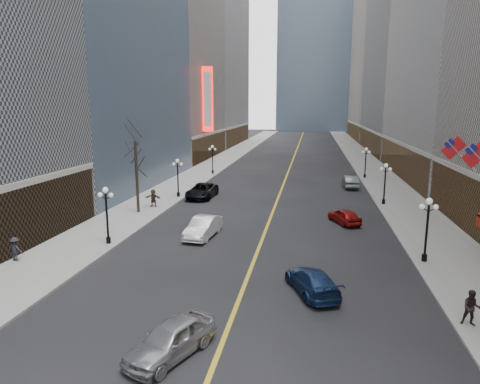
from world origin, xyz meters
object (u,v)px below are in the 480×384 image
(streetlamp_east_3, at_px, (366,159))
(streetlamp_east_2, at_px, (385,179))
(car_nb_mid, at_px, (203,227))
(streetlamp_east_1, at_px, (427,223))
(car_nb_near, at_px, (171,339))
(streetlamp_west_2, at_px, (178,174))
(car_sb_far, at_px, (350,182))
(car_nb_far, at_px, (202,191))
(car_sb_near, at_px, (312,281))
(streetlamp_west_3, at_px, (213,156))
(streetlamp_west_1, at_px, (107,209))
(car_sb_mid, at_px, (344,216))

(streetlamp_east_3, bearing_deg, streetlamp_east_2, -90.00)
(streetlamp_east_3, xyz_separation_m, car_nb_mid, (-16.76, -32.66, -2.06))
(streetlamp_east_1, bearing_deg, car_nb_near, -134.98)
(streetlamp_west_2, xyz_separation_m, car_nb_mid, (6.84, -14.66, -2.06))
(streetlamp_west_2, distance_m, car_sb_far, 23.16)
(streetlamp_west_2, xyz_separation_m, car_sb_far, (20.80, 9.98, -2.07))
(car_nb_mid, bearing_deg, car_nb_far, 111.03)
(car_nb_far, bearing_deg, streetlamp_east_3, 41.35)
(streetlamp_east_3, xyz_separation_m, car_sb_near, (-7.73, -42.21, -2.18))
(streetlamp_east_3, relative_size, car_sb_far, 0.90)
(car_nb_near, height_order, car_nb_mid, car_nb_mid)
(car_sb_far, bearing_deg, car_nb_far, 25.94)
(car_nb_near, bearing_deg, car_sb_near, 76.03)
(streetlamp_west_2, bearing_deg, car_sb_far, 25.63)
(streetlamp_west_3, bearing_deg, streetlamp_west_1, -90.00)
(car_sb_far, bearing_deg, streetlamp_east_1, 93.80)
(streetlamp_east_1, distance_m, car_nb_far, 27.89)
(car_nb_near, distance_m, car_nb_far, 33.03)
(car_nb_far, xyz_separation_m, car_sb_mid, (15.99, -8.85, -0.14))
(car_nb_far, bearing_deg, streetlamp_east_2, -0.06)
(streetlamp_east_3, relative_size, car_nb_mid, 0.88)
(streetlamp_east_2, distance_m, car_nb_mid, 22.36)
(streetlamp_east_2, xyz_separation_m, car_sb_mid, (-4.81, -8.38, -2.19))
(streetlamp_east_1, distance_m, streetlamp_west_1, 23.60)
(car_sb_mid, distance_m, car_sb_far, 18.48)
(streetlamp_east_1, bearing_deg, car_nb_mid, 168.71)
(streetlamp_west_1, bearing_deg, streetlamp_east_1, 0.00)
(car_sb_near, distance_m, car_sb_far, 34.54)
(streetlamp_west_3, bearing_deg, car_sb_near, -69.40)
(streetlamp_east_2, bearing_deg, streetlamp_west_1, -142.67)
(car_nb_mid, distance_m, car_sb_far, 28.32)
(streetlamp_west_1, xyz_separation_m, car_sb_near, (15.87, -6.21, -2.18))
(car_nb_far, distance_m, car_sb_far, 20.36)
(streetlamp_west_2, xyz_separation_m, car_sb_mid, (18.79, -8.38, -2.19))
(car_nb_near, bearing_deg, streetlamp_east_2, 91.17)
(streetlamp_east_1, xyz_separation_m, car_sb_near, (-7.73, -6.21, -2.18))
(streetlamp_east_3, bearing_deg, streetlamp_east_1, -90.00)
(streetlamp_east_1, bearing_deg, streetlamp_east_2, 90.00)
(car_nb_far, bearing_deg, streetlamp_east_1, -40.38)
(streetlamp_east_2, xyz_separation_m, streetlamp_west_1, (-23.60, -18.00, 0.00))
(car_sb_mid, bearing_deg, streetlamp_east_3, -124.49)
(streetlamp_east_1, relative_size, car_sb_far, 0.90)
(car_nb_mid, relative_size, car_sb_near, 1.03)
(streetlamp_west_2, relative_size, car_nb_near, 0.97)
(car_sb_near, bearing_deg, car_sb_far, -120.69)
(streetlamp_west_1, height_order, streetlamp_west_2, same)
(streetlamp_west_2, height_order, car_nb_near, streetlamp_west_2)
(streetlamp_east_1, relative_size, car_sb_mid, 1.08)
(streetlamp_west_2, relative_size, car_sb_far, 0.90)
(streetlamp_east_1, height_order, car_sb_mid, streetlamp_east_1)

